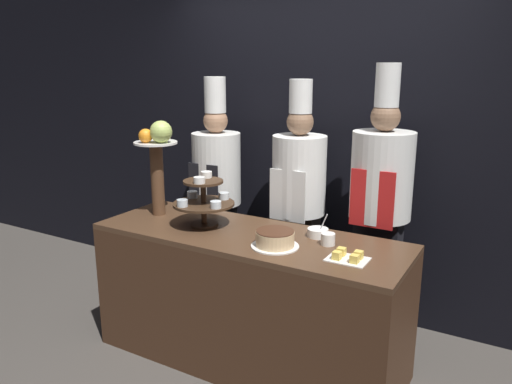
# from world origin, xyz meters

# --- Properties ---
(wall_back) EXTENTS (10.00, 0.06, 2.80)m
(wall_back) POSITION_xyz_m (0.00, 1.37, 1.40)
(wall_back) COLOR black
(wall_back) RESTS_ON ground_plane
(buffet_counter) EXTENTS (2.01, 0.69, 0.89)m
(buffet_counter) POSITION_xyz_m (0.00, 0.35, 0.44)
(buffet_counter) COLOR #422819
(buffet_counter) RESTS_ON ground_plane
(tiered_stand) EXTENTS (0.40, 0.40, 0.35)m
(tiered_stand) POSITION_xyz_m (-0.33, 0.34, 1.07)
(tiered_stand) COLOR #3D2819
(tiered_stand) RESTS_ON buffet_counter
(fruit_pedestal) EXTENTS (0.30, 0.30, 0.67)m
(fruit_pedestal) POSITION_xyz_m (-0.75, 0.38, 1.33)
(fruit_pedestal) COLOR brown
(fruit_pedestal) RESTS_ON buffet_counter
(cake_round) EXTENTS (0.28, 0.28, 0.10)m
(cake_round) POSITION_xyz_m (0.25, 0.23, 0.93)
(cake_round) COLOR white
(cake_round) RESTS_ON buffet_counter
(cup_white) EXTENTS (0.08, 0.08, 0.07)m
(cup_white) POSITION_xyz_m (0.51, 0.41, 0.92)
(cup_white) COLOR white
(cup_white) RESTS_ON buffet_counter
(cake_square_tray) EXTENTS (0.22, 0.17, 0.05)m
(cake_square_tray) POSITION_xyz_m (0.69, 0.25, 0.90)
(cake_square_tray) COLOR white
(cake_square_tray) RESTS_ON buffet_counter
(serving_bowl_far) EXTENTS (0.13, 0.13, 0.15)m
(serving_bowl_far) POSITION_xyz_m (0.40, 0.52, 0.91)
(serving_bowl_far) COLOR white
(serving_bowl_far) RESTS_ON buffet_counter
(chef_left) EXTENTS (0.38, 0.38, 1.83)m
(chef_left) POSITION_xyz_m (-0.68, 0.99, 0.97)
(chef_left) COLOR #28282D
(chef_left) RESTS_ON ground_plane
(chef_center_left) EXTENTS (0.39, 0.39, 1.82)m
(chef_center_left) POSITION_xyz_m (0.04, 0.99, 0.98)
(chef_center_left) COLOR #38332D
(chef_center_left) RESTS_ON ground_plane
(chef_center_right) EXTENTS (0.41, 0.41, 1.93)m
(chef_center_right) POSITION_xyz_m (0.64, 0.99, 1.03)
(chef_center_right) COLOR black
(chef_center_right) RESTS_ON ground_plane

